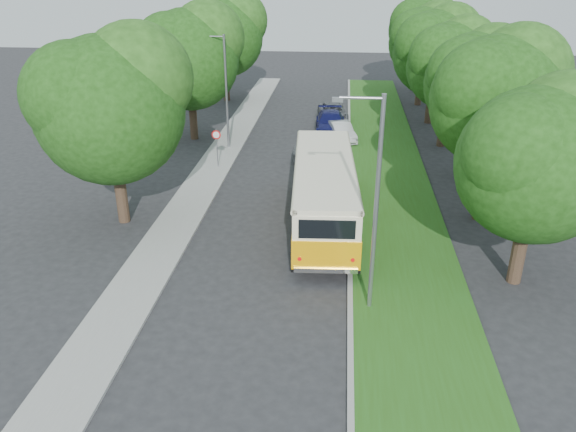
# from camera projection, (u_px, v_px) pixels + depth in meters

# --- Properties ---
(ground) EXTENTS (120.00, 120.00, 0.00)m
(ground) POSITION_uv_depth(u_px,v_px,m) (264.00, 269.00, 23.51)
(ground) COLOR #252527
(ground) RESTS_ON ground
(curb) EXTENTS (0.20, 70.00, 0.15)m
(curb) POSITION_uv_depth(u_px,v_px,m) (350.00, 220.00, 27.68)
(curb) COLOR gray
(curb) RESTS_ON ground
(grass_verge) EXTENTS (4.50, 70.00, 0.13)m
(grass_verge) POSITION_uv_depth(u_px,v_px,m) (398.00, 223.00, 27.48)
(grass_verge) COLOR #285416
(grass_verge) RESTS_ON ground
(sidewalk) EXTENTS (2.20, 70.00, 0.12)m
(sidewalk) POSITION_uv_depth(u_px,v_px,m) (183.00, 214.00, 28.43)
(sidewalk) COLOR gray
(sidewalk) RESTS_ON ground
(treeline) EXTENTS (24.27, 41.91, 9.46)m
(treeline) POSITION_uv_depth(u_px,v_px,m) (346.00, 57.00, 37.01)
(treeline) COLOR #332319
(treeline) RESTS_ON ground
(lamppost_near) EXTENTS (1.71, 0.16, 8.00)m
(lamppost_near) POSITION_uv_depth(u_px,v_px,m) (374.00, 200.00, 19.05)
(lamppost_near) COLOR gray
(lamppost_near) RESTS_ON ground
(lamppost_far) EXTENTS (1.71, 0.16, 7.50)m
(lamppost_far) POSITION_uv_depth(u_px,v_px,m) (225.00, 88.00, 36.66)
(lamppost_far) COLOR gray
(lamppost_far) RESTS_ON ground
(warning_sign) EXTENTS (0.56, 0.10, 2.50)m
(warning_sign) POSITION_uv_depth(u_px,v_px,m) (217.00, 142.00, 34.01)
(warning_sign) COLOR gray
(warning_sign) RESTS_ON ground
(vintage_bus) EXTENTS (3.45, 11.17, 3.27)m
(vintage_bus) POSITION_uv_depth(u_px,v_px,m) (324.00, 195.00, 26.62)
(vintage_bus) COLOR #FFAB08
(vintage_bus) RESTS_ON ground
(car_silver) EXTENTS (2.56, 4.15, 1.32)m
(car_silver) POSITION_uv_depth(u_px,v_px,m) (309.00, 158.00, 34.55)
(car_silver) COLOR #A5A5A9
(car_silver) RESTS_ON ground
(car_white) EXTENTS (2.42, 4.11, 1.28)m
(car_white) POSITION_uv_depth(u_px,v_px,m) (341.00, 132.00, 39.83)
(car_white) COLOR silver
(car_white) RESTS_ON ground
(car_blue) EXTENTS (2.35, 5.29, 1.51)m
(car_blue) POSITION_uv_depth(u_px,v_px,m) (330.00, 123.00, 41.53)
(car_blue) COLOR #131657
(car_blue) RESTS_ON ground
(car_grey) EXTENTS (2.71, 4.72, 1.24)m
(car_grey) POSITION_uv_depth(u_px,v_px,m) (333.00, 112.00, 44.89)
(car_grey) COLOR slate
(car_grey) RESTS_ON ground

